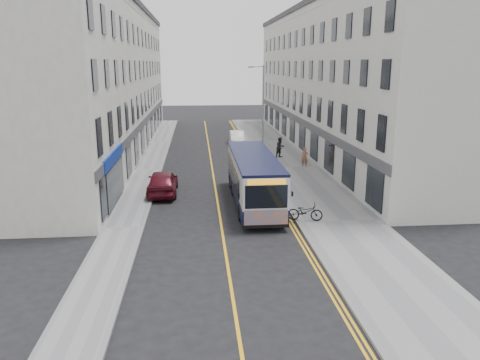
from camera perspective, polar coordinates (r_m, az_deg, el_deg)
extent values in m
plane|color=black|center=(25.28, -2.43, -4.76)|extent=(140.00, 140.00, 0.00)
cube|color=gray|center=(37.54, 6.20, 1.53)|extent=(4.50, 64.00, 0.12)
cube|color=gray|center=(37.00, -11.15, 1.17)|extent=(2.00, 64.00, 0.12)
cube|color=slate|center=(37.16, 2.79, 1.48)|extent=(0.18, 64.00, 0.13)
cube|color=slate|center=(36.91, -9.60, 1.21)|extent=(0.18, 64.00, 0.13)
cube|color=#F2A715|center=(36.83, -3.38, 1.26)|extent=(0.12, 64.00, 0.01)
cube|color=#F2A715|center=(37.11, 2.10, 1.37)|extent=(0.10, 64.00, 0.01)
cube|color=#F2A715|center=(37.14, 2.41, 1.38)|extent=(0.10, 64.00, 0.01)
cube|color=silver|center=(46.67, 10.66, 11.80)|extent=(6.00, 46.00, 13.00)
cube|color=white|center=(45.61, -15.53, 11.49)|extent=(6.00, 46.00, 13.00)
cylinder|color=gray|center=(38.51, 2.82, 7.86)|extent=(0.14, 0.14, 8.00)
cylinder|color=gray|center=(38.21, 2.12, 13.68)|extent=(1.00, 0.08, 0.08)
cube|color=gray|center=(38.15, 1.36, 13.61)|extent=(0.50, 0.18, 0.12)
cube|color=black|center=(27.74, 1.66, -1.45)|extent=(2.30, 10.13, 0.83)
cube|color=silver|center=(27.43, 1.68, 1.06)|extent=(2.30, 10.13, 1.66)
cube|color=black|center=(27.24, 1.69, 2.91)|extent=(2.32, 10.13, 0.15)
cube|color=black|center=(27.90, -0.85, 0.89)|extent=(0.04, 7.92, 1.06)
cube|color=black|center=(28.17, 3.91, 0.99)|extent=(0.04, 7.92, 1.06)
cube|color=black|center=(22.58, 3.23, -2.07)|extent=(2.07, 0.04, 1.15)
cube|color=#E05D12|center=(22.91, 3.19, -4.73)|extent=(2.16, 0.04, 0.87)
cube|color=orange|center=(22.37, 3.26, -0.26)|extent=(1.84, 0.04, 0.26)
cylinder|color=black|center=(24.82, 0.11, -3.99)|extent=(0.26, 0.92, 0.92)
cylinder|color=black|center=(25.09, 4.86, -3.84)|extent=(0.26, 0.92, 0.92)
cylinder|color=black|center=(29.66, -0.81, -0.97)|extent=(0.26, 0.92, 0.92)
cylinder|color=black|center=(29.88, 3.17, -0.87)|extent=(0.26, 0.92, 0.92)
cylinder|color=black|center=(31.26, -1.05, -0.18)|extent=(0.26, 0.92, 0.92)
cylinder|color=black|center=(31.47, 2.73, -0.10)|extent=(0.26, 0.92, 0.92)
imported|color=black|center=(24.75, 7.93, -3.84)|extent=(1.93, 1.01, 0.96)
imported|color=#905B41|center=(37.43, 7.90, 2.76)|extent=(0.63, 0.48, 1.56)
imported|color=black|center=(41.04, 4.93, 3.98)|extent=(1.08, 1.02, 1.76)
imported|color=white|center=(48.67, -0.39, 5.21)|extent=(1.44, 4.02, 1.32)
imported|color=#530D1A|center=(30.19, -9.42, -0.25)|extent=(1.87, 4.61, 1.57)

